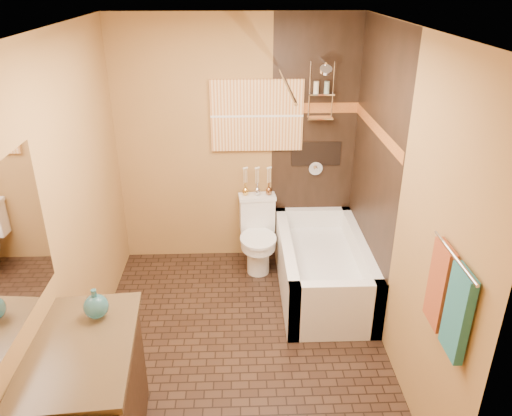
{
  "coord_description": "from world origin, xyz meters",
  "views": [
    {
      "loc": [
        0.01,
        -3.28,
        2.81
      ],
      "look_at": [
        0.15,
        0.4,
        1.07
      ],
      "focal_mm": 35.0,
      "sensor_mm": 36.0,
      "label": 1
    }
  ],
  "objects_px": {
    "sunset_painting": "(257,116)",
    "bathtub": "(322,271)",
    "vanity": "(89,401)",
    "toilet": "(258,234)"
  },
  "relations": [
    {
      "from": "bathtub",
      "to": "vanity",
      "type": "xyz_separation_m",
      "value": [
        -1.72,
        -1.75,
        0.22
      ]
    },
    {
      "from": "vanity",
      "to": "toilet",
      "type": "bearing_deg",
      "value": 58.74
    },
    {
      "from": "bathtub",
      "to": "sunset_painting",
      "type": "bearing_deg",
      "value": 129.61
    },
    {
      "from": "bathtub",
      "to": "vanity",
      "type": "bearing_deg",
      "value": -134.58
    },
    {
      "from": "bathtub",
      "to": "vanity",
      "type": "distance_m",
      "value": 2.47
    },
    {
      "from": "toilet",
      "to": "vanity",
      "type": "bearing_deg",
      "value": -121.5
    },
    {
      "from": "sunset_painting",
      "to": "vanity",
      "type": "xyz_separation_m",
      "value": [
        -1.12,
        -2.48,
        -1.11
      ]
    },
    {
      "from": "bathtub",
      "to": "vanity",
      "type": "relative_size",
      "value": 1.45
    },
    {
      "from": "sunset_painting",
      "to": "bathtub",
      "type": "height_order",
      "value": "sunset_painting"
    },
    {
      "from": "sunset_painting",
      "to": "bathtub",
      "type": "bearing_deg",
      "value": -50.39
    }
  ]
}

